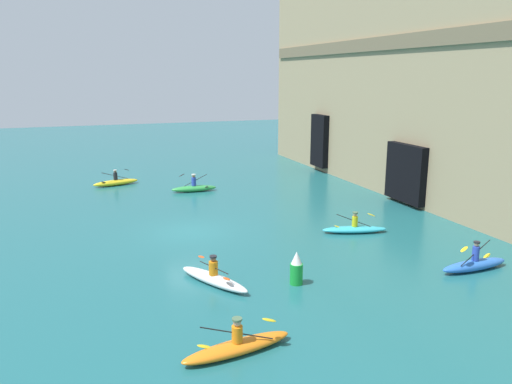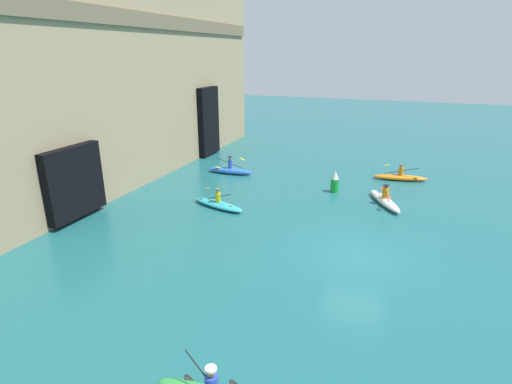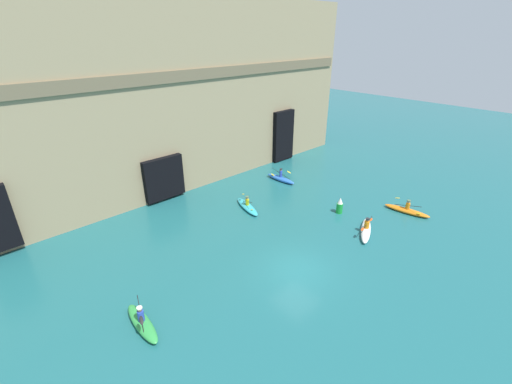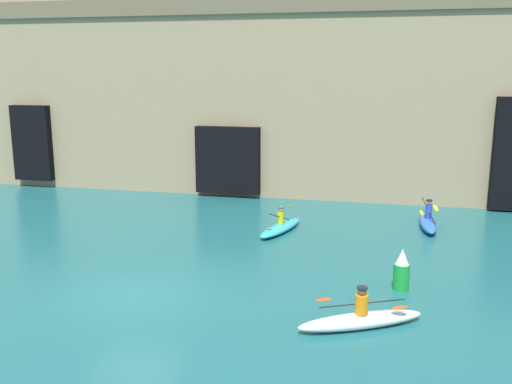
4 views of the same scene
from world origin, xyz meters
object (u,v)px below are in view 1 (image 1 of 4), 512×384
at_px(marker_buoy, 296,269).
at_px(kayak_cyan, 354,229).
at_px(kayak_white, 214,278).
at_px(kayak_blue, 475,264).
at_px(kayak_orange, 237,346).
at_px(kayak_yellow, 116,182).
at_px(kayak_green, 194,188).

bearing_deg(marker_buoy, kayak_cyan, 131.59).
xyz_separation_m(kayak_white, kayak_cyan, (-3.80, 8.51, -0.04)).
height_order(kayak_white, kayak_blue, kayak_blue).
relative_size(kayak_orange, kayak_yellow, 1.04).
xyz_separation_m(kayak_cyan, kayak_yellow, (-15.80, -10.60, 0.03)).
relative_size(kayak_blue, kayak_yellow, 0.97).
height_order(kayak_white, kayak_yellow, kayak_white).
xyz_separation_m(kayak_white, kayak_blue, (2.31, 10.56, 0.01)).
bearing_deg(kayak_yellow, kayak_blue, 105.82).
xyz_separation_m(kayak_green, kayak_cyan, (11.89, 5.66, -0.05)).
xyz_separation_m(kayak_green, kayak_yellow, (-3.91, -4.94, -0.02)).
relative_size(kayak_blue, marker_buoy, 2.49).
bearing_deg(kayak_cyan, kayak_white, -140.14).
bearing_deg(kayak_yellow, kayak_green, 127.45).
bearing_deg(kayak_orange, marker_buoy, -141.94).
bearing_deg(kayak_white, kayak_cyan, 85.82).
relative_size(kayak_orange, kayak_blue, 1.07).
xyz_separation_m(kayak_orange, marker_buoy, (-3.93, 3.66, 0.39)).
bearing_deg(kayak_green, kayak_orange, -96.34).
relative_size(kayak_orange, kayak_white, 1.02).
xyz_separation_m(kayak_yellow, marker_buoy, (20.68, 5.10, 0.37)).
xyz_separation_m(kayak_green, kayak_blue, (18.00, 7.71, 0.00)).
distance_m(kayak_orange, marker_buoy, 5.38).
relative_size(kayak_yellow, marker_buoy, 2.56).
bearing_deg(marker_buoy, kayak_green, -179.44).
relative_size(kayak_white, kayak_cyan, 1.00).
bearing_deg(kayak_orange, kayak_yellow, -95.59).
bearing_deg(kayak_cyan, kayak_orange, -120.33).
bearing_deg(marker_buoy, kayak_orange, -43.00).
bearing_deg(kayak_green, kayak_blue, -63.57).
height_order(kayak_green, kayak_blue, kayak_green).
relative_size(kayak_orange, marker_buoy, 2.66).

